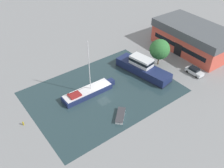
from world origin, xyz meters
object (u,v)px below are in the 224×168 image
Objects in this scene: warehouse_building at (193,38)px; quay_tree_near_building at (160,49)px; small_dinghy at (120,116)px; sailboat_moored at (88,92)px; parked_car at (194,71)px; motor_cruiser at (143,68)px.

warehouse_building is 3.18× the size of quay_tree_near_building.
warehouse_building reaches higher than small_dinghy.
small_dinghy is at bearing 8.33° from sailboat_moored.
parked_car is at bearing 70.58° from sailboat_moored.
quay_tree_near_building is at bearing -4.76° from motor_cruiser.
small_dinghy is (8.00, -12.76, -1.10)m from motor_cruiser.
motor_cruiser is at bearing -87.25° from warehouse_building.
sailboat_moored is 14.04m from motor_cruiser.
motor_cruiser is at bearing 86.65° from sailboat_moored.
warehouse_building reaches higher than parked_car.
sailboat_moored is at bearing -91.61° from quay_tree_near_building.
motor_cruiser is at bearing -101.25° from small_dinghy.
sailboat_moored reaches higher than small_dinghy.
warehouse_building is 4.90× the size of parked_car.
small_dinghy is at bearing -157.00° from motor_cruiser.
parked_car is 0.30× the size of motor_cruiser.
motor_cruiser is 15.10m from small_dinghy.
warehouse_building is 31.70m from sailboat_moored.
sailboat_moored is 0.86× the size of motor_cruiser.
warehouse_building is at bearing -7.99° from motor_cruiser.
warehouse_building is 1.70× the size of sailboat_moored.
parked_car is 1.06× the size of small_dinghy.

